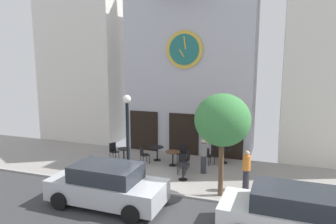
{
  "coord_description": "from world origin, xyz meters",
  "views": [
    {
      "loc": [
        4.63,
        -11.2,
        5.4
      ],
      "look_at": [
        -0.21,
        2.72,
        2.84
      ],
      "focal_mm": 34.01,
      "sensor_mm": 36.0,
      "label": 1
    }
  ],
  "objects_px": {
    "street_lamp": "(128,137)",
    "cafe_chair_by_entrance": "(144,154)",
    "cafe_table_near_curb": "(183,170)",
    "pedestrian_grey": "(204,155)",
    "street_tree": "(222,121)",
    "cafe_table_rightmost": "(124,153)",
    "parked_car_silver": "(107,185)",
    "cafe_chair_facing_wall": "(182,152)",
    "pedestrian_orange": "(246,170)",
    "parked_car_white": "(293,214)",
    "cafe_table_near_door": "(173,155)",
    "cafe_chair_under_awning": "(208,155)",
    "cafe_chair_corner": "(186,158)",
    "cafe_chair_facing_street": "(113,150)",
    "cafe_table_center": "(224,152)",
    "cafe_chair_mid_row": "(182,162)",
    "cafe_table_leftmost": "(157,151)"
  },
  "relations": [
    {
      "from": "cafe_chair_under_awning",
      "to": "cafe_chair_mid_row",
      "type": "bearing_deg",
      "value": -119.95
    },
    {
      "from": "cafe_table_near_door",
      "to": "cafe_chair_under_awning",
      "type": "height_order",
      "value": "cafe_chair_under_awning"
    },
    {
      "from": "pedestrian_grey",
      "to": "parked_car_silver",
      "type": "relative_size",
      "value": 0.39
    },
    {
      "from": "cafe_table_leftmost",
      "to": "cafe_chair_facing_street",
      "type": "xyz_separation_m",
      "value": [
        -2.24,
        -0.64,
        0.02
      ]
    },
    {
      "from": "cafe_table_leftmost",
      "to": "cafe_table_center",
      "type": "distance_m",
      "value": 3.45
    },
    {
      "from": "cafe_table_center",
      "to": "cafe_chair_facing_wall",
      "type": "xyz_separation_m",
      "value": [
        -2.08,
        -0.48,
        -0.04
      ]
    },
    {
      "from": "cafe_chair_facing_street",
      "to": "cafe_chair_corner",
      "type": "bearing_deg",
      "value": -1.06
    },
    {
      "from": "cafe_chair_by_entrance",
      "to": "cafe_chair_corner",
      "type": "height_order",
      "value": "same"
    },
    {
      "from": "pedestrian_orange",
      "to": "parked_car_white",
      "type": "relative_size",
      "value": 0.38
    },
    {
      "from": "cafe_table_rightmost",
      "to": "cafe_chair_mid_row",
      "type": "distance_m",
      "value": 3.29
    },
    {
      "from": "cafe_chair_by_entrance",
      "to": "street_lamp",
      "type": "bearing_deg",
      "value": -84.78
    },
    {
      "from": "cafe_table_near_curb",
      "to": "cafe_chair_under_awning",
      "type": "relative_size",
      "value": 0.81
    },
    {
      "from": "street_lamp",
      "to": "cafe_chair_by_entrance",
      "type": "distance_m",
      "value": 2.55
    },
    {
      "from": "cafe_table_near_door",
      "to": "cafe_chair_corner",
      "type": "height_order",
      "value": "cafe_chair_corner"
    },
    {
      "from": "pedestrian_orange",
      "to": "parked_car_white",
      "type": "distance_m",
      "value": 3.57
    },
    {
      "from": "cafe_chair_facing_wall",
      "to": "pedestrian_orange",
      "type": "height_order",
      "value": "pedestrian_orange"
    },
    {
      "from": "street_tree",
      "to": "parked_car_silver",
      "type": "distance_m",
      "value": 4.93
    },
    {
      "from": "cafe_table_near_curb",
      "to": "parked_car_white",
      "type": "xyz_separation_m",
      "value": [
        4.41,
        -3.33,
        0.28
      ]
    },
    {
      "from": "cafe_chair_facing_wall",
      "to": "parked_car_white",
      "type": "bearing_deg",
      "value": -47.92
    },
    {
      "from": "cafe_table_rightmost",
      "to": "cafe_table_near_door",
      "type": "bearing_deg",
      "value": 10.01
    },
    {
      "from": "cafe_chair_by_entrance",
      "to": "cafe_chair_facing_wall",
      "type": "xyz_separation_m",
      "value": [
        1.77,
        0.95,
        0.0
      ]
    },
    {
      "from": "cafe_table_near_curb",
      "to": "pedestrian_grey",
      "type": "distance_m",
      "value": 1.36
    },
    {
      "from": "cafe_chair_facing_street",
      "to": "pedestrian_grey",
      "type": "height_order",
      "value": "pedestrian_grey"
    },
    {
      "from": "cafe_chair_corner",
      "to": "parked_car_white",
      "type": "relative_size",
      "value": 0.21
    },
    {
      "from": "cafe_table_center",
      "to": "parked_car_white",
      "type": "distance_m",
      "value": 6.93
    },
    {
      "from": "pedestrian_orange",
      "to": "cafe_table_near_curb",
      "type": "bearing_deg",
      "value": 176.39
    },
    {
      "from": "cafe_chair_facing_wall",
      "to": "street_tree",
      "type": "bearing_deg",
      "value": -52.81
    },
    {
      "from": "street_tree",
      "to": "pedestrian_grey",
      "type": "height_order",
      "value": "street_tree"
    },
    {
      "from": "cafe_table_near_door",
      "to": "cafe_chair_facing_street",
      "type": "distance_m",
      "value": 3.27
    },
    {
      "from": "cafe_table_center",
      "to": "cafe_chair_under_awning",
      "type": "height_order",
      "value": "cafe_chair_under_awning"
    },
    {
      "from": "cafe_table_near_curb",
      "to": "cafe_chair_facing_wall",
      "type": "distance_m",
      "value": 2.51
    },
    {
      "from": "cafe_chair_facing_street",
      "to": "pedestrian_orange",
      "type": "bearing_deg",
      "value": -13.5
    },
    {
      "from": "cafe_table_near_door",
      "to": "parked_car_white",
      "type": "relative_size",
      "value": 0.18
    },
    {
      "from": "cafe_chair_facing_street",
      "to": "street_tree",
      "type": "bearing_deg",
      "value": -22.64
    },
    {
      "from": "cafe_chair_under_awning",
      "to": "cafe_chair_mid_row",
      "type": "height_order",
      "value": "same"
    },
    {
      "from": "street_tree",
      "to": "cafe_table_rightmost",
      "type": "height_order",
      "value": "street_tree"
    },
    {
      "from": "cafe_chair_facing_street",
      "to": "pedestrian_grey",
      "type": "xyz_separation_m",
      "value": [
        4.96,
        -0.39,
        0.33
      ]
    },
    {
      "from": "cafe_chair_corner",
      "to": "parked_car_silver",
      "type": "height_order",
      "value": "parked_car_silver"
    },
    {
      "from": "cafe_table_center",
      "to": "cafe_table_rightmost",
      "type": "bearing_deg",
      "value": -161.03
    },
    {
      "from": "cafe_table_rightmost",
      "to": "cafe_chair_corner",
      "type": "bearing_deg",
      "value": 4.08
    },
    {
      "from": "cafe_table_near_door",
      "to": "cafe_chair_by_entrance",
      "type": "distance_m",
      "value": 1.52
    },
    {
      "from": "cafe_table_center",
      "to": "parked_car_silver",
      "type": "xyz_separation_m",
      "value": [
        -3.27,
        -6.1,
        0.19
      ]
    },
    {
      "from": "cafe_chair_corner",
      "to": "cafe_chair_mid_row",
      "type": "distance_m",
      "value": 0.67
    },
    {
      "from": "street_lamp",
      "to": "cafe_chair_facing_street",
      "type": "height_order",
      "value": "street_lamp"
    },
    {
      "from": "cafe_table_center",
      "to": "cafe_table_leftmost",
      "type": "bearing_deg",
      "value": -168.0
    },
    {
      "from": "cafe_chair_by_entrance",
      "to": "pedestrian_orange",
      "type": "height_order",
      "value": "pedestrian_orange"
    },
    {
      "from": "cafe_table_rightmost",
      "to": "pedestrian_orange",
      "type": "height_order",
      "value": "pedestrian_orange"
    },
    {
      "from": "cafe_table_leftmost",
      "to": "cafe_chair_under_awning",
      "type": "bearing_deg",
      "value": 4.05
    },
    {
      "from": "cafe_table_rightmost",
      "to": "street_tree",
      "type": "bearing_deg",
      "value": -22.75
    },
    {
      "from": "parked_car_silver",
      "to": "cafe_table_center",
      "type": "bearing_deg",
      "value": 61.82
    }
  ]
}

